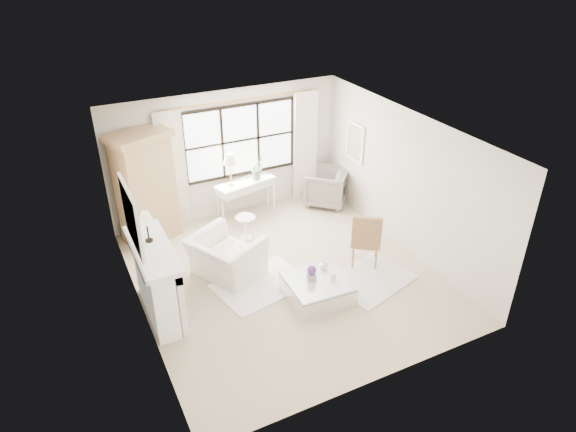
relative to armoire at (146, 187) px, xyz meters
name	(u,v)px	position (x,y,z in m)	size (l,w,h in m)	color
floor	(285,276)	(1.82, -2.37, -1.14)	(5.50, 5.50, 0.00)	#C7B394
ceiling	(285,134)	(1.82, -2.37, 1.56)	(5.50, 5.50, 0.00)	white
wall_back	(227,154)	(1.82, 0.38, 0.21)	(5.00, 5.00, 0.00)	silver
wall_front	(382,305)	(1.82, -5.12, 0.21)	(5.00, 5.00, 0.00)	white
wall_left	(134,246)	(-0.68, -2.37, 0.21)	(5.50, 5.50, 0.00)	silver
wall_right	(406,181)	(4.32, -2.37, 0.21)	(5.50, 5.50, 0.00)	beige
window_pane	(240,140)	(2.12, 0.36, 0.46)	(2.40, 0.02, 1.50)	white
window_frame	(240,141)	(2.12, 0.35, 0.46)	(2.50, 0.04, 1.50)	black
curtain_rod	(239,100)	(2.12, 0.30, 1.33)	(0.04, 0.04, 3.30)	#A57539
curtain_left	(173,171)	(0.62, 0.28, 0.10)	(0.55, 0.10, 2.47)	beige
curtain_right	(305,146)	(3.62, 0.28, 0.10)	(0.55, 0.10, 2.47)	white
fireplace	(155,281)	(-0.46, -2.37, -0.49)	(0.58, 1.66, 1.26)	white
mirror_frame	(131,217)	(-0.65, -2.37, 0.70)	(0.05, 1.15, 0.95)	silver
mirror_glass	(133,217)	(-0.62, -2.37, 0.70)	(0.02, 1.00, 0.80)	#B5B9C0
art_frame	(355,142)	(4.29, -0.67, 0.41)	(0.04, 0.62, 0.82)	white
art_canvas	(354,142)	(4.27, -0.67, 0.41)	(0.01, 0.52, 0.72)	#B8A68F
mantel_lamp	(146,219)	(-0.42, -2.17, 0.51)	(0.22, 0.22, 0.51)	black
armoire	(146,187)	(0.00, 0.00, 0.00)	(1.30, 1.06, 2.24)	tan
console_table	(246,198)	(2.06, 0.05, -0.74)	(1.37, 0.73, 0.80)	white
console_lamp	(230,160)	(1.74, 0.03, 0.22)	(0.28, 0.28, 0.69)	#AB7D3B
orchid_plant	(258,167)	(2.36, 0.06, -0.08)	(0.29, 0.23, 0.53)	#576F4A
side_table	(246,225)	(1.67, -0.88, -0.81)	(0.40, 0.40, 0.51)	white
rug_left	(261,284)	(1.32, -2.42, -1.13)	(1.55, 1.10, 0.03)	white
rug_right	(371,279)	(3.12, -3.16, -1.13)	(1.43, 1.08, 0.03)	silver
club_armchair	(226,257)	(0.90, -1.85, -0.76)	(1.18, 1.03, 0.76)	white
wingback_chair	(326,187)	(3.88, -0.26, -0.73)	(0.87, 0.89, 0.81)	gray
french_chair	(365,250)	(3.30, -2.67, -0.83)	(0.67, 0.67, 1.08)	#A16F43
coffee_table	(317,289)	(2.02, -3.15, -0.96)	(1.04, 1.04, 0.38)	white
planter_box	(311,276)	(1.93, -3.11, -0.71)	(0.14, 0.14, 0.11)	gray
planter_flowers	(312,270)	(1.93, -3.11, -0.57)	(0.15, 0.15, 0.15)	#4F2B6D
pillar_candle	(333,276)	(2.26, -3.26, -0.70)	(0.10, 0.10, 0.12)	white
coffee_vase	(324,265)	(2.26, -2.94, -0.68)	(0.15, 0.15, 0.16)	silver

